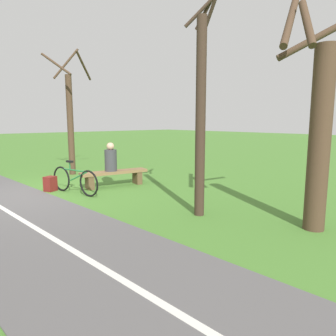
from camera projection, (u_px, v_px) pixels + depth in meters
ground_plane at (35, 194)px, 7.90m from camera, size 80.00×80.00×0.00m
paved_path at (74, 252)px, 4.41m from camera, size 4.47×36.08×0.02m
path_centre_line at (74, 251)px, 4.41m from camera, size 1.82×31.96×0.00m
bench at (114, 175)px, 8.81m from camera, size 1.95×0.74×0.45m
person_seated at (111, 159)px, 8.69m from camera, size 0.39×0.39×0.80m
bicycle at (75, 180)px, 7.90m from camera, size 0.43×1.70×0.84m
backpack at (50, 184)px, 8.24m from camera, size 0.35×0.35×0.39m
tree_by_path at (317, 125)px, 5.14m from camera, size 1.72×1.10×4.00m
tree_near_bench at (70, 118)px, 10.53m from camera, size 1.59×1.38×4.31m
tree_mid_field at (201, 108)px, 5.89m from camera, size 0.60×0.86×4.78m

